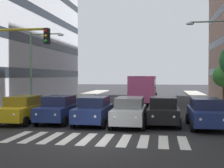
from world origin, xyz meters
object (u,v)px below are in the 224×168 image
bus_behind_traffic (144,86)px  car_4 (59,109)px  car_0 (206,113)px  car_3 (94,110)px  car_2 (130,111)px  car_5 (23,109)px  street_lamp_right (37,62)px  street_tree_2 (224,76)px  car_1 (163,110)px  street_lamp_left (224,57)px

bus_behind_traffic → car_4: bearing=72.2°
car_0 → car_3: size_ratio=1.00×
car_0 → car_2: 4.45m
car_5 → street_lamp_right: street_lamp_right is taller
car_0 → street_tree_2: bearing=-106.8°
car_5 → bus_behind_traffic: size_ratio=0.42×
car_5 → street_tree_2: 17.22m
car_4 → bus_behind_traffic: size_ratio=0.42×
car_2 → car_1: bearing=-157.4°
car_1 → car_2: (2.00, 0.83, 0.00)m
car_2 → street_lamp_right: street_lamp_right is taller
car_0 → bus_behind_traffic: bearing=-73.6°
car_2 → bus_behind_traffic: (0.00, -15.15, 0.97)m
car_5 → bus_behind_traffic: bus_behind_traffic is taller
car_1 → street_lamp_left: bearing=-146.6°
bus_behind_traffic → street_tree_2: 9.28m
car_2 → car_0: bearing=-179.4°
car_0 → bus_behind_traffic: size_ratio=0.42×
bus_behind_traffic → street_lamp_left: 13.35m
car_0 → car_1: (2.44, -0.79, 0.00)m
car_4 → street_lamp_right: street_lamp_right is taller
car_5 → street_tree_2: bearing=-146.5°
street_tree_2 → car_1: bearing=58.6°
car_3 → street_tree_2: size_ratio=1.16×
car_0 → car_5: same height
street_lamp_right → street_tree_2: street_lamp_right is taller
car_5 → car_0: bearing=179.7°
bus_behind_traffic → street_lamp_right: (8.50, 9.19, 2.34)m
car_4 → street_lamp_left: (-10.81, -2.96, 3.46)m
car_0 → car_3: 6.71m
car_1 → street_tree_2: street_tree_2 is taller
car_3 → bus_behind_traffic: bus_behind_traffic is taller
street_lamp_right → street_tree_2: bearing=-167.3°
car_2 → car_4: (4.68, -0.59, 0.00)m
car_4 → bus_behind_traffic: bus_behind_traffic is taller
car_2 → street_tree_2: street_tree_2 is taller
street_lamp_left → street_lamp_right: street_lamp_left is taller
car_2 → bus_behind_traffic: size_ratio=0.42×
car_0 → street_tree_2: size_ratio=1.16×
car_2 → car_3: same height
street_lamp_right → car_0: bearing=155.4°
car_3 → car_5: same height
car_0 → car_4: (9.12, -0.55, 0.00)m
street_tree_2 → bus_behind_traffic: bearing=-37.5°
car_0 → car_1: 2.57m
car_0 → car_5: size_ratio=1.00×
car_3 → street_lamp_left: bearing=-158.6°
car_2 → car_4: 4.71m
street_tree_2 → street_lamp_right: bearing=12.7°
car_2 → street_lamp_left: street_lamp_left is taller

